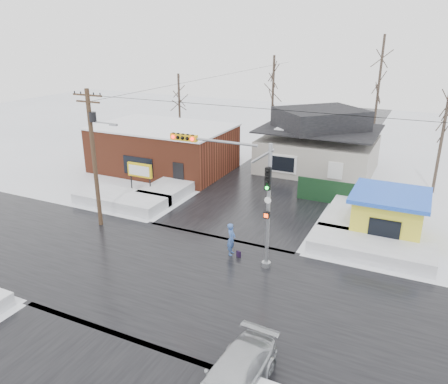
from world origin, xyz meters
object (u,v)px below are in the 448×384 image
at_px(kiosk, 388,214).
at_px(car, 234,377).
at_px(marquee_sign, 140,171).
at_px(utility_pole, 94,151).
at_px(traffic_signal, 241,186).
at_px(pedestrian, 231,239).

distance_m(kiosk, car, 16.25).
bearing_deg(marquee_sign, utility_pole, -79.87).
bearing_deg(utility_pole, traffic_signal, -2.95).
bearing_deg(car, kiosk, 81.34).
distance_m(kiosk, pedestrian, 10.20).
relative_size(pedestrian, car, 0.42).
height_order(marquee_sign, pedestrian, marquee_sign).
xyz_separation_m(traffic_signal, car, (3.62, -8.83, -3.86)).
bearing_deg(kiosk, marquee_sign, -178.45).
bearing_deg(marquee_sign, traffic_signal, -29.72).
height_order(utility_pole, marquee_sign, utility_pole).
distance_m(marquee_sign, pedestrian, 12.26).
relative_size(traffic_signal, car, 1.51).
relative_size(kiosk, pedestrian, 2.38).
xyz_separation_m(traffic_signal, utility_pole, (-10.36, 0.53, 0.57)).
bearing_deg(marquee_sign, kiosk, 1.55).
bearing_deg(kiosk, traffic_signal, -135.16).
bearing_deg(car, traffic_signal, 115.89).
xyz_separation_m(marquee_sign, car, (15.05, -15.36, -1.25)).
xyz_separation_m(utility_pole, pedestrian, (9.58, -0.00, -4.15)).
xyz_separation_m(pedestrian, car, (4.40, -9.36, -0.29)).
xyz_separation_m(traffic_signal, marquee_sign, (-11.43, 6.53, -2.62)).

